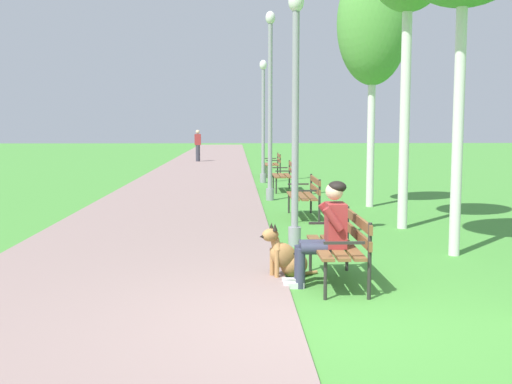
{
  "coord_description": "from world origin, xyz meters",
  "views": [
    {
      "loc": [
        -0.94,
        -5.84,
        1.9
      ],
      "look_at": [
        -0.64,
        3.52,
        0.9
      ],
      "focal_mm": 44.15,
      "sensor_mm": 36.0,
      "label": 1
    }
  ],
  "objects": [
    {
      "name": "ground_plane",
      "position": [
        0.0,
        0.0,
        0.0
      ],
      "size": [
        120.0,
        120.0,
        0.0
      ],
      "primitive_type": "plane",
      "color": "#478E38"
    },
    {
      "name": "paved_path",
      "position": [
        -2.36,
        24.0,
        0.02
      ],
      "size": [
        4.04,
        60.0,
        0.04
      ],
      "primitive_type": "cube",
      "color": "gray",
      "rests_on": "ground"
    },
    {
      "name": "park_bench_near",
      "position": [
        0.32,
        1.52,
        0.51
      ],
      "size": [
        0.55,
        1.5,
        0.85
      ],
      "color": "brown",
      "rests_on": "ground"
    },
    {
      "name": "park_bench_mid",
      "position": [
        0.5,
        6.94,
        0.51
      ],
      "size": [
        0.55,
        1.5,
        0.85
      ],
      "color": "brown",
      "rests_on": "ground"
    },
    {
      "name": "park_bench_far",
      "position": [
        0.47,
        12.17,
        0.51
      ],
      "size": [
        0.55,
        1.5,
        0.85
      ],
      "color": "brown",
      "rests_on": "ground"
    },
    {
      "name": "park_bench_furthest",
      "position": [
        0.47,
        17.4,
        0.51
      ],
      "size": [
        0.55,
        1.5,
        0.85
      ],
      "color": "brown",
      "rests_on": "ground"
    },
    {
      "name": "person_seated_on_near_bench",
      "position": [
        0.12,
        1.43,
        0.68
      ],
      "size": [
        0.74,
        0.49,
        1.25
      ],
      "color": "#33384C",
      "rests_on": "ground"
    },
    {
      "name": "dog_shepherd",
      "position": [
        -0.31,
        1.84,
        0.26
      ],
      "size": [
        0.78,
        0.47,
        0.71
      ],
      "color": "#B27F47",
      "rests_on": "ground"
    },
    {
      "name": "lamp_post_near",
      "position": [
        -0.02,
        3.93,
        2.03
      ],
      "size": [
        0.24,
        0.24,
        3.92
      ],
      "color": "gray",
      "rests_on": "ground"
    },
    {
      "name": "lamp_post_mid",
      "position": [
        -0.08,
        9.96,
        2.42
      ],
      "size": [
        0.24,
        0.24,
        4.69
      ],
      "color": "gray",
      "rests_on": "ground"
    },
    {
      "name": "lamp_post_far",
      "position": [
        -0.05,
        14.83,
        2.07
      ],
      "size": [
        0.24,
        0.24,
        4.0
      ],
      "color": "gray",
      "rests_on": "ground"
    },
    {
      "name": "birch_tree_fourth",
      "position": [
        2.18,
        8.64,
        4.16
      ],
      "size": [
        1.64,
        1.41,
        5.59
      ],
      "color": "silver",
      "rests_on": "ground"
    },
    {
      "name": "pedestrian_distant",
      "position": [
        -2.89,
        26.5,
        0.84
      ],
      "size": [
        0.32,
        0.22,
        1.65
      ],
      "color": "#383842",
      "rests_on": "ground"
    }
  ]
}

